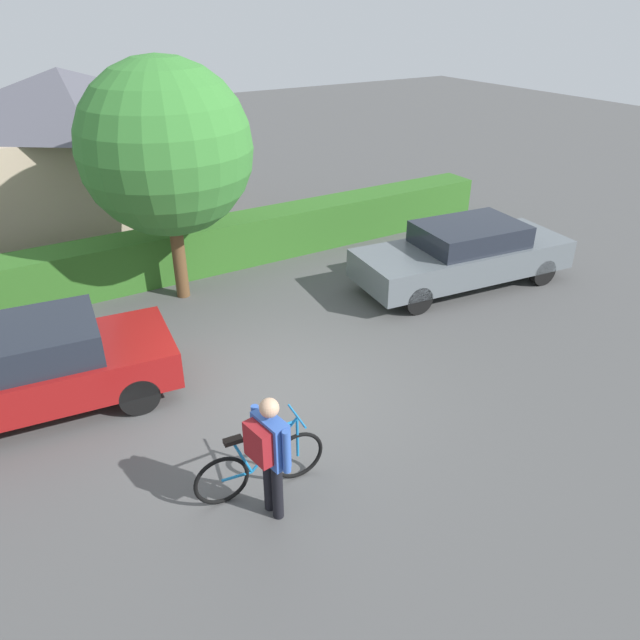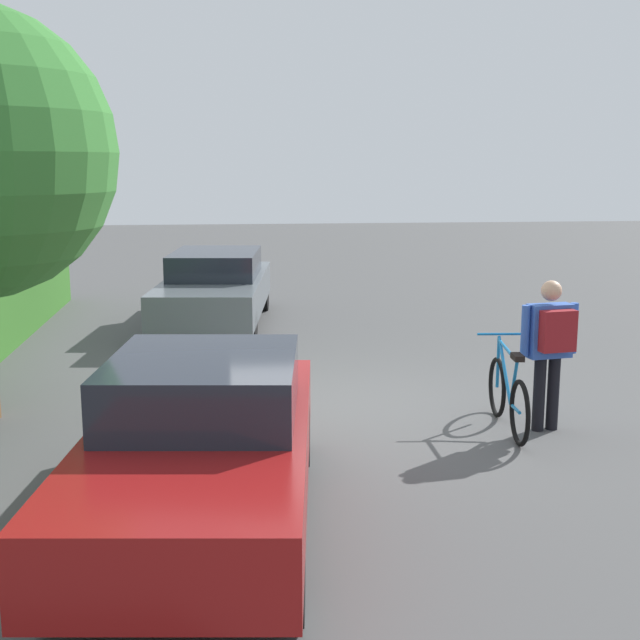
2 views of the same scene
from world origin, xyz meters
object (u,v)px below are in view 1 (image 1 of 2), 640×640
Objects in this scene: parked_car_far at (464,254)px; tree_kerbside at (166,149)px; parked_car_near at (30,369)px; bicycle at (261,465)px; person_rider at (269,448)px.

tree_kerbside is at bearing 154.37° from parked_car_far.
parked_car_near is 8.42m from parked_car_far.
bicycle is 6.40m from tree_kerbside.
tree_kerbside reaches higher than parked_car_far.
person_rider is at bearing -150.34° from parked_car_far.
person_rider is (2.02, -3.64, 0.30)m from parked_car_near.
person_rider reaches higher than parked_car_near.
parked_car_near is 4.18m from person_rider.
parked_car_far reaches higher than bicycle.
parked_car_far is 7.37m from person_rider.
parked_car_near is 3.86m from bicycle.
person_rider reaches higher than bicycle.
parked_car_near is at bearing -141.33° from tree_kerbside.
person_rider is at bearing -100.43° from tree_kerbside.
bicycle is (2.10, -3.22, -0.31)m from parked_car_near.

